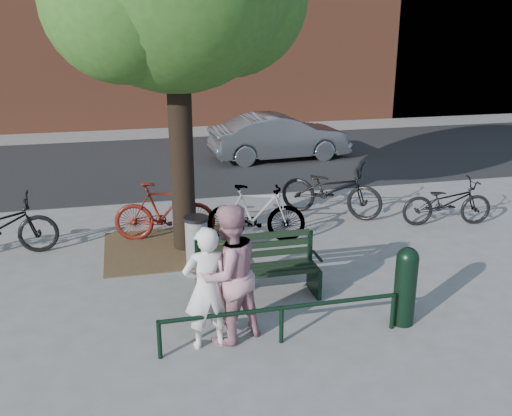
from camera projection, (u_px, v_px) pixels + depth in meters
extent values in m
plane|color=gray|center=(259.00, 299.00, 8.25)|extent=(90.00, 90.00, 0.00)
cube|color=brown|center=(174.00, 248.00, 10.05)|extent=(2.40, 2.00, 0.02)
cube|color=black|center=(188.00, 162.00, 16.09)|extent=(40.00, 7.00, 0.01)
cube|color=black|center=(200.00, 291.00, 7.99)|extent=(0.06, 0.52, 0.45)
cube|color=black|center=(197.00, 255.00, 8.06)|extent=(0.06, 0.06, 0.44)
cylinder|color=black|center=(201.00, 267.00, 7.77)|extent=(0.04, 0.36, 0.04)
cube|color=black|center=(314.00, 279.00, 8.36)|extent=(0.06, 0.52, 0.45)
cube|color=black|center=(310.00, 245.00, 8.43)|extent=(0.06, 0.06, 0.44)
cylinder|color=black|center=(317.00, 256.00, 8.14)|extent=(0.04, 0.36, 0.04)
cube|color=black|center=(259.00, 270.00, 8.10)|extent=(1.64, 0.46, 0.04)
cube|color=black|center=(255.00, 246.00, 8.22)|extent=(1.64, 0.03, 0.47)
cylinder|color=black|center=(159.00, 340.00, 6.73)|extent=(0.06, 0.06, 0.50)
cylinder|color=black|center=(281.00, 325.00, 7.06)|extent=(0.06, 0.06, 0.50)
cylinder|color=black|center=(393.00, 311.00, 7.39)|extent=(0.06, 0.06, 0.50)
cylinder|color=black|center=(282.00, 308.00, 6.99)|extent=(3.00, 0.06, 0.06)
cylinder|color=black|center=(181.00, 142.00, 9.50)|extent=(0.40, 0.40, 3.80)
sphere|color=#285219|center=(123.00, 1.00, 8.26)|extent=(2.40, 2.40, 2.40)
imported|color=silver|center=(206.00, 288.00, 6.83)|extent=(0.61, 0.43, 1.56)
imported|color=#B57C85|center=(228.00, 274.00, 6.96)|extent=(1.07, 0.97, 1.78)
cylinder|color=black|center=(405.00, 291.00, 7.45)|extent=(0.29, 0.29, 0.94)
sphere|color=black|center=(408.00, 258.00, 7.30)|extent=(0.29, 0.29, 0.29)
cylinder|color=gray|center=(197.00, 242.00, 9.29)|extent=(0.37, 0.37, 0.77)
cylinder|color=black|center=(196.00, 219.00, 9.16)|extent=(0.40, 0.40, 0.05)
imported|color=#51120B|center=(165.00, 211.00, 10.28)|extent=(1.88, 0.81, 1.09)
imported|color=black|center=(331.00, 190.00, 11.57)|extent=(2.14, 1.86, 1.11)
imported|color=gray|center=(256.00, 213.00, 10.22)|extent=(1.84, 0.93, 1.07)
imported|color=black|center=(447.00, 202.00, 11.08)|extent=(1.83, 0.87, 0.92)
imported|color=slate|center=(279.00, 137.00, 16.23)|extent=(4.04, 1.63, 1.31)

